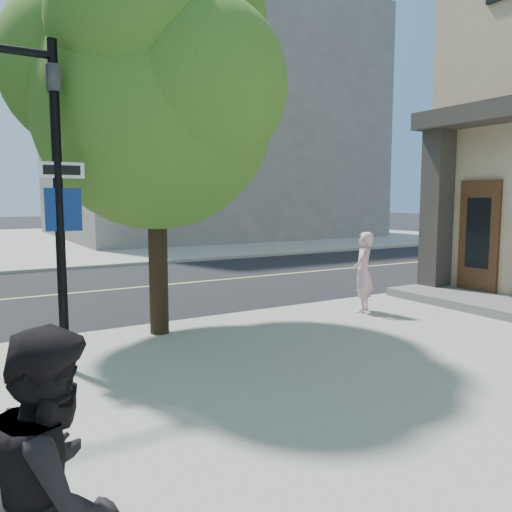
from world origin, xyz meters
TOP-DOWN VIEW (x-y plane):
  - sidewalk_ne at (13.50, 21.50)m, footprint 29.00×25.00m
  - filler_ne at (14.00, 22.00)m, footprint 18.00×16.00m
  - man_on_phone at (6.69, -1.24)m, footprint 0.70×0.67m
  - pedestrian at (0.03, -6.28)m, footprint 0.88×0.98m
  - street_tree at (2.69, -0.68)m, footprint 4.85×4.41m

SIDE VIEW (x-z plane):
  - sidewalk_ne at x=13.50m, z-range 0.00..0.12m
  - man_on_phone at x=6.69m, z-range 0.12..1.74m
  - pedestrian at x=0.03m, z-range 0.12..1.79m
  - street_tree at x=2.69m, z-range 1.06..7.49m
  - filler_ne at x=14.00m, z-range 0.12..14.12m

